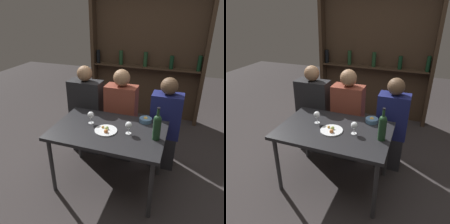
{
  "view_description": "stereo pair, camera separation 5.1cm",
  "coord_description": "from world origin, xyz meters",
  "views": [
    {
      "loc": [
        0.69,
        -1.88,
        1.9
      ],
      "look_at": [
        0.0,
        0.12,
        0.88
      ],
      "focal_mm": 35.0,
      "sensor_mm": 36.0,
      "label": 1
    },
    {
      "loc": [
        0.74,
        -1.86,
        1.9
      ],
      "look_at": [
        0.0,
        0.12,
        0.88
      ],
      "focal_mm": 35.0,
      "sensor_mm": 36.0,
      "label": 2
    }
  ],
  "objects": [
    {
      "name": "wine_glass_1",
      "position": [
        -0.23,
        0.06,
        0.83
      ],
      "size": [
        0.07,
        0.07,
        0.14
      ],
      "color": "silver",
      "rests_on": "dining_table"
    },
    {
      "name": "food_plate_0",
      "position": [
        -0.01,
        -0.04,
        0.74
      ],
      "size": [
        0.24,
        0.24,
        0.05
      ],
      "color": "silver",
      "rests_on": "dining_table"
    },
    {
      "name": "wine_rack_wall",
      "position": [
        0.0,
        1.92,
        1.21
      ],
      "size": [
        1.97,
        0.21,
        2.4
      ],
      "color": "#38281C",
      "rests_on": "ground_plane"
    },
    {
      "name": "seated_person_left",
      "position": [
        -0.52,
        0.55,
        0.58
      ],
      "size": [
        0.44,
        0.22,
        1.24
      ],
      "color": "#26262B",
      "rests_on": "ground_plane"
    },
    {
      "name": "seated_person_right",
      "position": [
        0.54,
        0.55,
        0.56
      ],
      "size": [
        0.36,
        0.22,
        1.19
      ],
      "color": "#26262B",
      "rests_on": "ground_plane"
    },
    {
      "name": "wine_glass_0",
      "position": [
        0.22,
        -0.01,
        0.82
      ],
      "size": [
        0.07,
        0.07,
        0.13
      ],
      "color": "silver",
      "rests_on": "dining_table"
    },
    {
      "name": "seated_person_center",
      "position": [
        -0.03,
        0.55,
        0.58
      ],
      "size": [
        0.39,
        0.22,
        1.24
      ],
      "color": "#26262B",
      "rests_on": "ground_plane"
    },
    {
      "name": "dining_table",
      "position": [
        0.0,
        0.0,
        0.66
      ],
      "size": [
        1.19,
        0.77,
        0.73
      ],
      "color": "black",
      "rests_on": "ground_plane"
    },
    {
      "name": "wine_bottle",
      "position": [
        0.5,
        -0.02,
        0.87
      ],
      "size": [
        0.08,
        0.08,
        0.34
      ],
      "color": "#19381E",
      "rests_on": "dining_table"
    },
    {
      "name": "snack_bowl",
      "position": [
        0.34,
        0.29,
        0.75
      ],
      "size": [
        0.14,
        0.14,
        0.06
      ],
      "color": "#4C7299",
      "rests_on": "dining_table"
    },
    {
      "name": "ground_plane",
      "position": [
        0.0,
        0.0,
        0.0
      ],
      "size": [
        10.0,
        10.0,
        0.0
      ],
      "primitive_type": "plane",
      "color": "#332D2D"
    }
  ]
}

